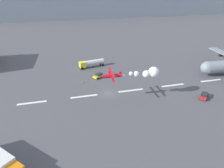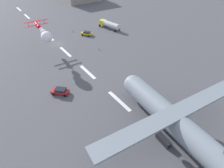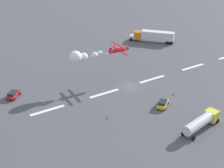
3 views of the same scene
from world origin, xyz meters
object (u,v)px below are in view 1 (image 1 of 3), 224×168
(stunt_biplane_red, at_px, (144,73))
(fuel_tanker_truck, at_px, (91,63))
(traffic_cone_near, at_px, (83,82))
(followme_car_yellow, at_px, (204,95))
(airport_staff_sedan, at_px, (99,75))
(traffic_cone_far, at_px, (135,76))

(stunt_biplane_red, bearing_deg, fuel_tanker_truck, 108.39)
(stunt_biplane_red, height_order, traffic_cone_near, stunt_biplane_red)
(stunt_biplane_red, bearing_deg, traffic_cone_near, 134.68)
(fuel_tanker_truck, distance_m, traffic_cone_near, 15.03)
(fuel_tanker_truck, height_order, traffic_cone_near, fuel_tanker_truck)
(followme_car_yellow, distance_m, traffic_cone_near, 38.18)
(fuel_tanker_truck, bearing_deg, stunt_biplane_red, -71.61)
(stunt_biplane_red, relative_size, traffic_cone_near, 21.83)
(fuel_tanker_truck, bearing_deg, followme_car_yellow, -50.51)
(followme_car_yellow, bearing_deg, airport_staff_sedan, 140.20)
(traffic_cone_near, distance_m, traffic_cone_far, 18.98)
(airport_staff_sedan, bearing_deg, traffic_cone_near, -154.32)
(fuel_tanker_truck, height_order, followme_car_yellow, fuel_tanker_truck)
(followme_car_yellow, relative_size, airport_staff_sedan, 0.97)
(stunt_biplane_red, height_order, fuel_tanker_truck, stunt_biplane_red)
(stunt_biplane_red, height_order, followme_car_yellow, stunt_biplane_red)
(stunt_biplane_red, xyz_separation_m, traffic_cone_near, (-15.17, 15.34, -7.74))
(airport_staff_sedan, relative_size, traffic_cone_near, 5.80)
(airport_staff_sedan, xyz_separation_m, traffic_cone_far, (12.86, -2.58, -0.44))
(traffic_cone_near, bearing_deg, fuel_tanker_truck, 68.70)
(fuel_tanker_truck, xyz_separation_m, followme_car_yellow, (27.46, -33.32, -0.94))
(stunt_biplane_red, height_order, airport_staff_sedan, stunt_biplane_red)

